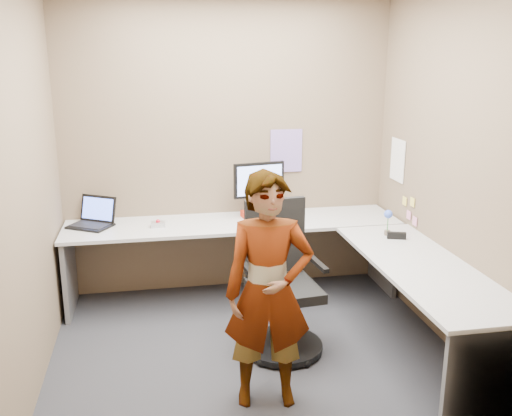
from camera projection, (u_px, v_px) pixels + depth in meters
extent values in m
plane|color=#232428|center=(253.00, 349.00, 4.35)|extent=(3.00, 3.00, 0.00)
plane|color=brown|center=(228.00, 147.00, 5.22)|extent=(3.00, 0.00, 3.00)
plane|color=brown|center=(450.00, 169.00, 4.25)|extent=(0.00, 2.70, 2.70)
plane|color=brown|center=(27.00, 185.00, 3.73)|extent=(0.00, 2.70, 2.70)
cube|color=#A9A9A9|center=(233.00, 223.00, 5.08)|extent=(2.96, 0.65, 0.03)
cube|color=#A9A9A9|center=(423.00, 267.00, 4.06)|extent=(0.65, 1.91, 0.03)
cube|color=#59595B|center=(69.00, 272.00, 4.93)|extent=(0.04, 0.60, 0.70)
cube|color=#59595B|center=(383.00, 252.00, 5.43)|extent=(0.04, 0.60, 0.70)
cube|color=#59595B|center=(491.00, 383.00, 3.29)|extent=(0.60, 0.04, 0.70)
cube|color=red|center=(259.00, 215.00, 5.19)|extent=(0.33, 0.27, 0.06)
cube|color=black|center=(259.00, 211.00, 5.18)|extent=(0.22, 0.17, 0.01)
cube|color=black|center=(259.00, 203.00, 5.19)|extent=(0.06, 0.05, 0.12)
cube|color=black|center=(259.00, 180.00, 5.13)|extent=(0.47, 0.12, 0.32)
cube|color=#8197DF|center=(260.00, 180.00, 5.11)|extent=(0.42, 0.08, 0.27)
cube|color=black|center=(90.00, 226.00, 4.92)|extent=(0.43, 0.40, 0.02)
cube|color=black|center=(98.00, 209.00, 5.00)|extent=(0.33, 0.24, 0.23)
cube|color=#4865E5|center=(98.00, 209.00, 5.00)|extent=(0.29, 0.20, 0.18)
cube|color=#B7B7BC|center=(158.00, 224.00, 4.92)|extent=(0.12, 0.08, 0.04)
sphere|color=red|center=(158.00, 221.00, 4.91)|extent=(0.04, 0.04, 0.04)
cone|color=white|center=(259.00, 224.00, 4.91)|extent=(0.10, 0.10, 0.06)
cube|color=black|center=(397.00, 236.00, 4.61)|extent=(0.15, 0.08, 0.05)
cylinder|color=brown|center=(387.00, 233.00, 4.71)|extent=(0.05, 0.05, 0.04)
cylinder|color=#338C3F|center=(388.00, 222.00, 4.68)|extent=(0.01, 0.01, 0.14)
sphere|color=blue|center=(388.00, 214.00, 4.66)|extent=(0.07, 0.07, 0.07)
cube|color=#846BB7|center=(286.00, 151.00, 5.32)|extent=(0.30, 0.01, 0.40)
cube|color=white|center=(398.00, 160.00, 5.13)|extent=(0.01, 0.28, 0.38)
cube|color=#F2E059|center=(412.00, 202.00, 4.88)|extent=(0.01, 0.07, 0.07)
cube|color=pink|center=(409.00, 215.00, 4.96)|extent=(0.01, 0.07, 0.07)
cube|color=pink|center=(415.00, 221.00, 4.85)|extent=(0.01, 0.07, 0.07)
cube|color=#F2E059|center=(405.00, 201.00, 5.03)|extent=(0.01, 0.07, 0.07)
cylinder|color=black|center=(283.00, 346.00, 4.32)|extent=(0.59, 0.59, 0.04)
cylinder|color=black|center=(284.00, 318.00, 4.25)|extent=(0.06, 0.06, 0.42)
cube|color=black|center=(284.00, 290.00, 4.20)|extent=(0.53, 0.53, 0.07)
cube|color=black|center=(275.00, 236.00, 4.32)|extent=(0.47, 0.10, 0.58)
cube|color=black|center=(250.00, 271.00, 4.08)|extent=(0.07, 0.32, 0.03)
cube|color=black|center=(318.00, 264.00, 4.22)|extent=(0.07, 0.32, 0.03)
imported|color=#999399|center=(269.00, 292.00, 3.53)|extent=(0.59, 0.42, 1.52)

